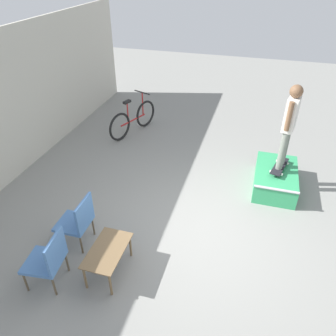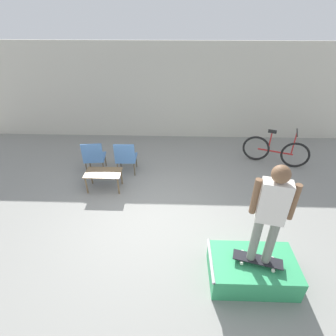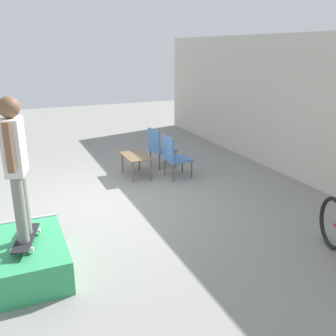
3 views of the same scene
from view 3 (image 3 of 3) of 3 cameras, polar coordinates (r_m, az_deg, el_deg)
The scene contains 8 objects.
ground_plane at distance 6.93m, azimuth -10.18°, elevation -5.47°, with size 24.00×24.00×0.00m, color gray.
house_wall_back at distance 8.44m, azimuth 18.43°, elevation 8.74°, with size 12.00×0.06×3.00m.
skate_ramp_box at distance 5.13m, azimuth -20.10°, elevation -12.62°, with size 1.39×0.83×0.45m.
skateboard_on_ramp at distance 4.96m, azimuth -20.84°, elevation -9.93°, with size 0.78×0.38×0.07m.
person_skater at distance 4.59m, azimuth -22.24°, elevation 1.37°, with size 0.56×0.28×1.70m.
coffee_table at distance 8.19m, azimuth -4.90°, elevation 1.50°, with size 0.86×0.50×0.47m.
patio_chair_left at distance 8.78m, azimuth -1.32°, elevation 3.35°, with size 0.58×0.58×0.93m.
patio_chair_right at distance 8.03m, azimuth 0.92°, elevation 1.97°, with size 0.53×0.53×0.93m.
Camera 3 is at (6.22, -1.36, 2.73)m, focal length 40.00 mm.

